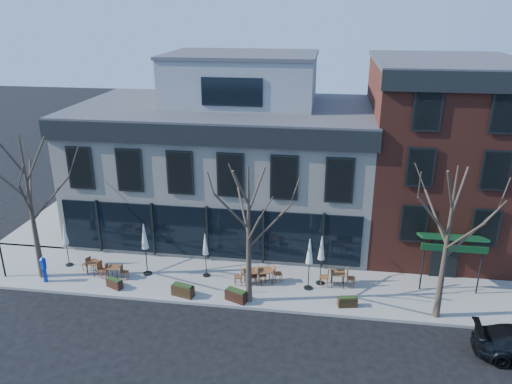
# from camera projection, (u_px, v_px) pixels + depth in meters

# --- Properties ---
(ground) EXTENTS (120.00, 120.00, 0.00)m
(ground) POSITION_uv_depth(u_px,v_px,m) (209.00, 262.00, 28.98)
(ground) COLOR black
(ground) RESTS_ON ground
(sidewalk_front) EXTENTS (33.50, 4.70, 0.15)m
(sidewalk_front) POSITION_uv_depth(u_px,v_px,m) (259.00, 284.00, 26.52)
(sidewalk_front) COLOR gray
(sidewalk_front) RESTS_ON ground
(sidewalk_side) EXTENTS (4.50, 12.00, 0.15)m
(sidewalk_side) POSITION_uv_depth(u_px,v_px,m) (77.00, 210.00, 36.06)
(sidewalk_side) COLOR gray
(sidewalk_side) RESTS_ON ground
(corner_building) EXTENTS (18.39, 10.39, 11.10)m
(corner_building) POSITION_uv_depth(u_px,v_px,m) (226.00, 159.00, 32.00)
(corner_building) COLOR silver
(corner_building) RESTS_ON ground
(red_brick_building) EXTENTS (8.20, 11.78, 11.18)m
(red_brick_building) POSITION_uv_depth(u_px,v_px,m) (437.00, 154.00, 29.83)
(red_brick_building) COLOR maroon
(red_brick_building) RESTS_ON ground
(tree_corner) EXTENTS (3.93, 3.98, 7.92)m
(tree_corner) POSITION_uv_depth(u_px,v_px,m) (31.00, 207.00, 25.69)
(tree_corner) COLOR #382B21
(tree_corner) RESTS_ON sidewalk_front
(tree_mid) EXTENTS (3.50, 3.55, 7.04)m
(tree_mid) POSITION_uv_depth(u_px,v_px,m) (249.00, 234.00, 23.62)
(tree_mid) COLOR #382B21
(tree_mid) RESTS_ON sidewalk_front
(tree_right) EXTENTS (3.72, 3.77, 7.48)m
(tree_right) POSITION_uv_depth(u_px,v_px,m) (447.00, 243.00, 22.31)
(tree_right) COLOR #382B21
(tree_right) RESTS_ON sidewalk_front
(call_box) EXTENTS (0.30, 0.29, 1.47)m
(call_box) POSITION_uv_depth(u_px,v_px,m) (44.00, 269.00, 26.34)
(call_box) COLOR #0B2996
(call_box) RESTS_ON sidewalk_front
(cafe_set_0) EXTENTS (1.68, 1.04, 0.87)m
(cafe_set_0) POSITION_uv_depth(u_px,v_px,m) (94.00, 266.00, 27.23)
(cafe_set_0) COLOR brown
(cafe_set_0) RESTS_ON sidewalk_front
(cafe_set_1) EXTENTS (1.55, 0.63, 0.82)m
(cafe_set_1) POSITION_uv_depth(u_px,v_px,m) (114.00, 271.00, 26.82)
(cafe_set_1) COLOR brown
(cafe_set_1) RESTS_ON sidewalk_front
(cafe_set_3) EXTENTS (1.79, 0.93, 0.92)m
(cafe_set_3) POSITION_uv_depth(u_px,v_px,m) (250.00, 275.00, 26.28)
(cafe_set_3) COLOR brown
(cafe_set_3) RESTS_ON sidewalk_front
(cafe_set_4) EXTENTS (1.86, 1.08, 0.96)m
(cafe_set_4) POSITION_uv_depth(u_px,v_px,m) (265.00, 275.00, 26.31)
(cafe_set_4) COLOR brown
(cafe_set_4) RESTS_ON sidewalk_front
(cafe_set_5) EXTENTS (1.86, 0.77, 0.98)m
(cafe_set_5) POSITION_uv_depth(u_px,v_px,m) (338.00, 277.00, 26.05)
(cafe_set_5) COLOR brown
(cafe_set_5) RESTS_ON sidewalk_front
(umbrella_0) EXTENTS (0.41, 0.41, 2.59)m
(umbrella_0) POSITION_uv_depth(u_px,v_px,m) (65.00, 236.00, 27.64)
(umbrella_0) COLOR black
(umbrella_0) RESTS_ON sidewalk_front
(umbrella_1) EXTENTS (0.48, 0.48, 3.01)m
(umbrella_1) POSITION_uv_depth(u_px,v_px,m) (145.00, 239.00, 26.62)
(umbrella_1) COLOR black
(umbrella_1) RESTS_ON sidewalk_front
(umbrella_2) EXTENTS (0.40, 0.40, 2.52)m
(umbrella_2) POSITION_uv_depth(u_px,v_px,m) (205.00, 246.00, 26.56)
(umbrella_2) COLOR black
(umbrella_2) RESTS_ON sidewalk_front
(umbrella_3) EXTENTS (0.46, 0.46, 2.85)m
(umbrella_3) POSITION_uv_depth(u_px,v_px,m) (310.00, 254.00, 25.26)
(umbrella_3) COLOR black
(umbrella_3) RESTS_ON sidewalk_front
(umbrella_4) EXTENTS (0.44, 0.44, 2.77)m
(umbrella_4) POSITION_uv_depth(u_px,v_px,m) (322.00, 250.00, 25.74)
(umbrella_4) COLOR black
(umbrella_4) RESTS_ON sidewalk_front
(planter_0) EXTENTS (0.98, 0.70, 0.51)m
(planter_0) POSITION_uv_depth(u_px,v_px,m) (115.00, 283.00, 25.97)
(planter_0) COLOR #321910
(planter_0) RESTS_ON sidewalk_front
(planter_1) EXTENTS (1.21, 0.73, 0.63)m
(planter_1) POSITION_uv_depth(u_px,v_px,m) (183.00, 290.00, 25.22)
(planter_1) COLOR #322110
(planter_1) RESTS_ON sidewalk_front
(planter_2) EXTENTS (1.18, 0.84, 0.62)m
(planter_2) POSITION_uv_depth(u_px,v_px,m) (236.00, 295.00, 24.79)
(planter_2) COLOR black
(planter_2) RESTS_ON sidewalk_front
(planter_3) EXTENTS (0.99, 0.55, 0.52)m
(planter_3) POSITION_uv_depth(u_px,v_px,m) (348.00, 302.00, 24.34)
(planter_3) COLOR #312210
(planter_3) RESTS_ON sidewalk_front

